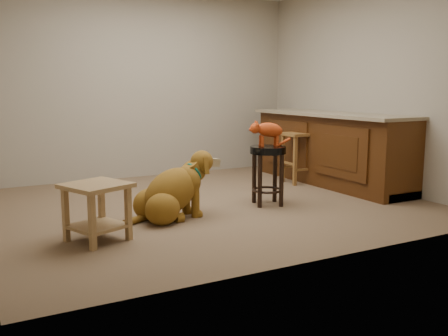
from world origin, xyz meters
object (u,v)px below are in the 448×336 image
wood_stool (298,157)px  padded_stool (268,163)px  side_table (97,203)px  golden_retriever (172,193)px  tabby_kitten (267,131)px

wood_stool → padded_stool: bearing=-140.5°
side_table → golden_retriever: golden_retriever is taller
side_table → golden_retriever: size_ratio=0.56×
wood_stool → tabby_kitten: bearing=-141.0°
padded_stool → wood_stool: bearing=39.5°
padded_stool → side_table: padded_stool is taller
golden_retriever → tabby_kitten: bearing=-4.3°
padded_stool → side_table: (-1.96, -0.42, -0.13)m
golden_retriever → tabby_kitten: tabby_kitten is taller
padded_stool → tabby_kitten: tabby_kitten is taller
side_table → padded_stool: bearing=12.1°
wood_stool → side_table: size_ratio=1.10×
wood_stool → golden_retriever: 2.38m
tabby_kitten → golden_retriever: bearing=-159.6°
padded_stool → tabby_kitten: size_ratio=1.28×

